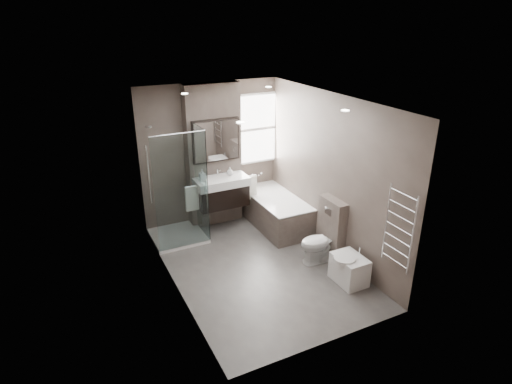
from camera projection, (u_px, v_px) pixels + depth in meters
room at (257, 190)px, 6.25m from camera, size 2.70×3.90×2.70m
vanity_pier at (213, 156)px, 7.71m from camera, size 1.00×0.25×2.60m
vanity at (222, 191)px, 7.64m from camera, size 0.95×0.47×0.66m
mirror_cabinet at (216, 141)px, 7.45m from camera, size 0.86×0.08×0.76m
towel_left at (192, 198)px, 7.40m from camera, size 0.24×0.06×0.44m
towel_right at (250, 187)px, 7.86m from camera, size 0.24×0.06×0.44m
shower_enclosure at (183, 214)px, 7.37m from camera, size 0.90×0.90×2.00m
bathtub at (275, 210)px, 7.92m from camera, size 0.75×1.60×0.57m
window at (256, 129)px, 8.02m from camera, size 0.98×0.06×1.33m
toilet at (321, 242)px, 6.76m from camera, size 0.69×0.42×0.68m
cistern_box at (332, 228)px, 6.85m from camera, size 0.19×0.55×1.00m
bidet at (349, 269)px, 6.27m from camera, size 0.45×0.52×0.54m
towel_radiator at (399, 229)px, 5.51m from camera, size 0.03×0.49×1.10m
soap_bottle_a at (202, 175)px, 7.35m from camera, size 0.10×0.10×0.22m
soap_bottle_b at (230, 171)px, 7.62m from camera, size 0.12×0.12×0.16m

